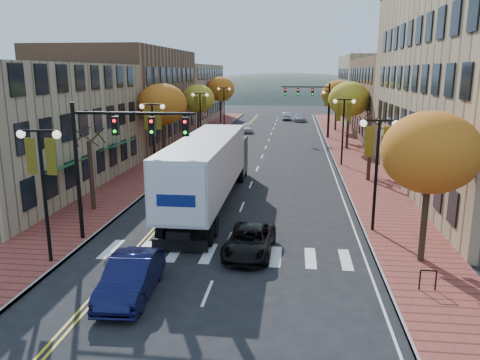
% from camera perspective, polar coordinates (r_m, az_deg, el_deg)
% --- Properties ---
extents(ground, '(200.00, 200.00, 0.00)m').
position_cam_1_polar(ground, '(20.57, -2.96, -11.13)').
color(ground, black).
rests_on(ground, ground).
extents(sidewalk_left, '(4.00, 85.00, 0.15)m').
position_cam_1_polar(sidewalk_left, '(53.09, -6.70, 3.98)').
color(sidewalk_left, brown).
rests_on(sidewalk_left, ground).
extents(sidewalk_right, '(4.00, 85.00, 0.15)m').
position_cam_1_polar(sidewalk_right, '(51.98, 13.03, 3.53)').
color(sidewalk_right, brown).
rests_on(sidewalk_right, ground).
extents(building_left_near, '(12.00, 22.00, 9.00)m').
position_cam_1_polar(building_left_near, '(37.62, -25.99, 5.80)').
color(building_left_near, '#9E8966').
rests_on(building_left_near, ground).
extents(building_left_mid, '(12.00, 24.00, 11.00)m').
position_cam_1_polar(building_left_mid, '(58.19, -13.84, 9.86)').
color(building_left_mid, brown).
rests_on(building_left_mid, ground).
extents(building_left_far, '(12.00, 26.00, 9.50)m').
position_cam_1_polar(building_left_far, '(82.09, -7.68, 10.44)').
color(building_left_far, '#9E8966').
rests_on(building_left_far, ground).
extents(building_right_mid, '(15.00, 24.00, 10.00)m').
position_cam_1_polar(building_right_mid, '(62.47, 21.14, 9.11)').
color(building_right_mid, brown).
rests_on(building_right_mid, ground).
extents(building_right_far, '(15.00, 20.00, 11.00)m').
position_cam_1_polar(building_right_far, '(83.93, 17.50, 10.53)').
color(building_right_far, '#9E8966').
rests_on(building_right_far, ground).
extents(tree_left_a, '(0.28, 0.28, 4.20)m').
position_cam_1_polar(tree_left_a, '(29.82, -17.66, 0.51)').
color(tree_left_a, '#382619').
rests_on(tree_left_a, sidewalk_left).
extents(tree_left_b, '(4.48, 4.48, 7.21)m').
position_cam_1_polar(tree_left_b, '(44.30, -9.44, 9.08)').
color(tree_left_b, '#382619').
rests_on(tree_left_b, sidewalk_left).
extents(tree_left_c, '(4.16, 4.16, 6.69)m').
position_cam_1_polar(tree_left_c, '(59.84, -5.16, 9.84)').
color(tree_left_c, '#382619').
rests_on(tree_left_c, sidewalk_left).
extents(tree_left_d, '(4.61, 4.61, 7.42)m').
position_cam_1_polar(tree_left_d, '(77.50, -2.41, 11.02)').
color(tree_left_d, '#382619').
rests_on(tree_left_d, sidewalk_left).
extents(tree_right_a, '(4.16, 4.16, 6.69)m').
position_cam_1_polar(tree_right_a, '(21.55, 22.20, 3.10)').
color(tree_right_a, '#382619').
rests_on(tree_right_a, sidewalk_right).
extents(tree_right_b, '(0.28, 0.28, 4.20)m').
position_cam_1_polar(tree_right_b, '(37.45, 15.51, 3.13)').
color(tree_right_b, '#382619').
rests_on(tree_right_b, sidewalk_right).
extents(tree_right_c, '(4.48, 4.48, 7.21)m').
position_cam_1_polar(tree_right_c, '(52.88, 13.16, 9.55)').
color(tree_right_c, '#382619').
rests_on(tree_right_c, sidewalk_right).
extents(tree_right_d, '(4.35, 4.35, 7.00)m').
position_cam_1_polar(tree_right_d, '(68.79, 11.71, 10.24)').
color(tree_right_d, '#382619').
rests_on(tree_right_d, sidewalk_right).
extents(lamp_left_a, '(1.96, 0.36, 6.05)m').
position_cam_1_polar(lamp_left_a, '(21.77, -22.97, 1.08)').
color(lamp_left_a, black).
rests_on(lamp_left_a, ground).
extents(lamp_left_b, '(1.96, 0.36, 6.05)m').
position_cam_1_polar(lamp_left_b, '(36.35, -10.56, 6.36)').
color(lamp_left_b, black).
rests_on(lamp_left_b, ground).
extents(lamp_left_c, '(1.96, 0.36, 6.05)m').
position_cam_1_polar(lamp_left_c, '(53.72, -4.88, 8.66)').
color(lamp_left_c, black).
rests_on(lamp_left_c, ground).
extents(lamp_left_d, '(1.96, 0.36, 6.05)m').
position_cam_1_polar(lamp_left_d, '(71.41, -1.96, 9.80)').
color(lamp_left_d, black).
rests_on(lamp_left_d, ground).
extents(lamp_right_a, '(1.96, 0.36, 6.05)m').
position_cam_1_polar(lamp_right_a, '(25.19, 16.41, 3.11)').
color(lamp_right_a, black).
rests_on(lamp_right_a, ground).
extents(lamp_right_b, '(1.96, 0.36, 6.05)m').
position_cam_1_polar(lamp_right_b, '(42.89, 12.51, 7.27)').
color(lamp_right_b, black).
rests_on(lamp_right_b, ground).
extents(lamp_right_c, '(1.96, 0.36, 6.05)m').
position_cam_1_polar(lamp_right_c, '(60.77, 10.87, 8.99)').
color(lamp_right_c, black).
rests_on(lamp_right_c, ground).
extents(traffic_mast_near, '(6.10, 0.35, 7.00)m').
position_cam_1_polar(traffic_mast_near, '(23.44, -15.20, 4.03)').
color(traffic_mast_near, black).
rests_on(traffic_mast_near, ground).
extents(traffic_mast_far, '(6.10, 0.34, 7.00)m').
position_cam_1_polar(traffic_mast_far, '(60.62, 8.96, 9.65)').
color(traffic_mast_far, black).
rests_on(traffic_mast_far, ground).
extents(semi_truck, '(2.96, 18.11, 4.53)m').
position_cam_1_polar(semi_truck, '(29.87, -3.57, 1.91)').
color(semi_truck, black).
rests_on(semi_truck, ground).
extents(navy_sedan, '(1.87, 4.77, 1.55)m').
position_cam_1_polar(navy_sedan, '(18.73, -13.14, -11.42)').
color(navy_sedan, black).
rests_on(navy_sedan, ground).
extents(black_suv, '(2.39, 4.71, 1.28)m').
position_cam_1_polar(black_suv, '(22.21, 1.18, -7.46)').
color(black_suv, black).
rests_on(black_suv, ground).
extents(car_far_white, '(2.02, 4.06, 1.33)m').
position_cam_1_polar(car_far_white, '(66.34, 0.84, 6.40)').
color(car_far_white, silver).
rests_on(car_far_white, ground).
extents(car_far_silver, '(1.95, 4.57, 1.31)m').
position_cam_1_polar(car_far_silver, '(81.75, 7.31, 7.57)').
color(car_far_silver, '#A0A1A8').
rests_on(car_far_silver, ground).
extents(car_far_oncoming, '(1.76, 4.15, 1.33)m').
position_cam_1_polar(car_far_oncoming, '(84.05, 5.64, 7.77)').
color(car_far_oncoming, '#B9B8C1').
rests_on(car_far_oncoming, ground).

